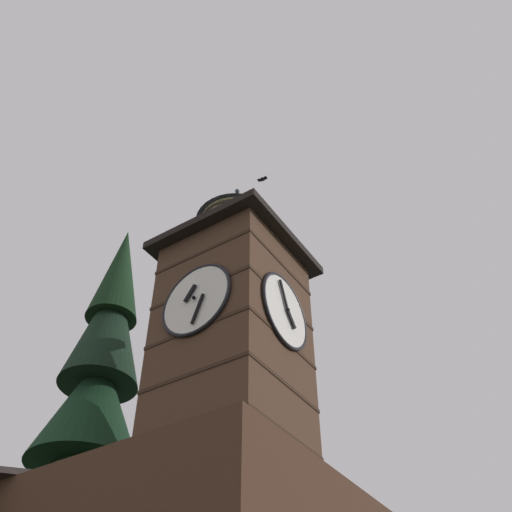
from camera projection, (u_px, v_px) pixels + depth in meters
name	position (u px, v px, depth m)	size (l,w,h in m)	color
clock_tower	(233.00, 323.00, 16.78)	(3.94, 3.94, 10.10)	#4C3323
flying_bird_high	(262.00, 179.00, 27.04)	(0.24, 0.47, 0.13)	black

